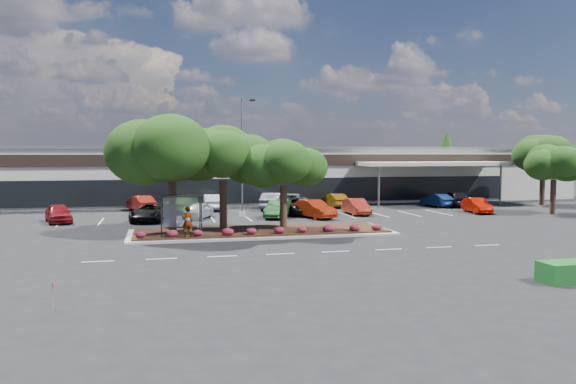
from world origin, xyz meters
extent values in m
plane|color=black|center=(0.00, 0.00, 0.00)|extent=(160.00, 160.00, 0.00)
cube|color=beige|center=(0.00, 34.00, 3.00)|extent=(80.00, 20.00, 6.00)
cube|color=#525255|center=(0.00, 34.00, 6.10)|extent=(80.40, 20.40, 0.30)
cube|color=black|center=(0.00, 23.95, 4.80)|extent=(80.00, 0.25, 1.20)
cube|color=black|center=(0.00, 23.95, 1.60)|extent=(60.00, 0.18, 2.60)
cube|color=#AF0D0C|center=(-6.00, 23.88, 4.80)|extent=(6.00, 0.12, 1.00)
cube|color=beige|center=(20.00, 21.50, 4.40)|extent=(16.00, 5.00, 0.40)
cylinder|color=slate|center=(13.00, 19.50, 2.10)|extent=(0.24, 0.24, 4.20)
cylinder|color=slate|center=(27.00, 19.50, 2.10)|extent=(0.24, 0.24, 4.20)
cube|color=#ACACA6|center=(-2.00, 4.00, 0.07)|extent=(18.00, 6.00, 0.15)
cube|color=#3F2716|center=(-2.00, 4.00, 0.20)|extent=(17.20, 5.20, 0.12)
cube|color=silver|center=(-12.00, -4.00, 0.01)|extent=(1.60, 0.12, 0.01)
cube|color=silver|center=(-8.80, -4.00, 0.01)|extent=(1.60, 0.12, 0.01)
cube|color=silver|center=(-5.60, -4.00, 0.01)|extent=(1.60, 0.12, 0.01)
cube|color=silver|center=(-2.40, -4.00, 0.01)|extent=(1.60, 0.12, 0.01)
cube|color=silver|center=(0.80, -4.00, 0.01)|extent=(1.60, 0.12, 0.01)
cube|color=silver|center=(4.00, -4.00, 0.01)|extent=(1.60, 0.12, 0.01)
cube|color=silver|center=(7.20, -4.00, 0.01)|extent=(1.60, 0.12, 0.01)
cube|color=silver|center=(10.40, -4.00, 0.01)|extent=(1.60, 0.12, 0.01)
cube|color=silver|center=(-16.50, 13.50, 0.01)|extent=(0.12, 5.00, 0.01)
cube|color=silver|center=(-13.50, 13.50, 0.01)|extent=(0.12, 5.00, 0.01)
cube|color=silver|center=(-10.50, 13.50, 0.01)|extent=(0.12, 5.00, 0.01)
cube|color=silver|center=(-7.50, 13.50, 0.01)|extent=(0.12, 5.00, 0.01)
cube|color=silver|center=(-4.50, 13.50, 0.01)|extent=(0.12, 5.00, 0.01)
cube|color=silver|center=(-1.50, 13.50, 0.01)|extent=(0.12, 5.00, 0.01)
cube|color=silver|center=(1.50, 13.50, 0.01)|extent=(0.12, 5.00, 0.01)
cube|color=silver|center=(4.50, 13.50, 0.01)|extent=(0.12, 5.00, 0.01)
cube|color=silver|center=(7.50, 13.50, 0.01)|extent=(0.12, 5.00, 0.01)
cube|color=silver|center=(10.50, 13.50, 0.01)|extent=(0.12, 5.00, 0.01)
cube|color=silver|center=(13.50, 13.50, 0.01)|extent=(0.12, 5.00, 0.01)
cube|color=silver|center=(16.50, 13.50, 0.01)|extent=(0.12, 5.00, 0.01)
cylinder|color=black|center=(-8.75, 3.45, 1.51)|extent=(0.08, 0.08, 2.50)
cylinder|color=black|center=(-6.25, 3.45, 1.51)|extent=(0.08, 0.08, 2.50)
cylinder|color=black|center=(-8.75, 2.15, 1.51)|extent=(0.08, 0.08, 2.50)
cylinder|color=black|center=(-6.25, 2.15, 1.51)|extent=(0.08, 0.08, 2.50)
cube|color=black|center=(-7.50, 2.80, 2.80)|extent=(2.75, 1.55, 0.10)
cube|color=silver|center=(-7.50, 3.45, 1.63)|extent=(2.30, 0.03, 2.00)
cube|color=black|center=(-7.50, 3.05, 0.71)|extent=(2.00, 0.35, 0.06)
cone|color=#163610|center=(34.00, 44.00, 4.50)|extent=(3.96, 3.96, 9.00)
imported|color=#594C47|center=(-7.16, 1.70, 1.24)|extent=(0.78, 0.58, 1.96)
cube|color=#ACACA6|center=(-1.75, 14.69, 0.20)|extent=(0.50, 0.50, 0.40)
cylinder|color=slate|center=(-1.75, 14.69, 5.38)|extent=(0.14, 0.14, 9.95)
cube|color=slate|center=(-1.31, 14.60, 10.20)|extent=(0.93, 0.40, 0.14)
cube|color=black|center=(-0.82, 14.49, 10.13)|extent=(0.50, 0.39, 0.18)
cube|color=#A17F54|center=(-12.63, -13.00, 0.50)|extent=(0.03, 0.03, 1.01)
cube|color=#E03B83|center=(-12.58, -13.00, 0.93)|extent=(0.02, 0.14, 0.18)
imported|color=maroon|center=(-16.71, 13.56, 0.75)|extent=(2.87, 4.73, 1.50)
imported|color=black|center=(-9.60, 12.97, 0.73)|extent=(3.61, 5.71, 1.47)
imported|color=#9EA1A9|center=(-5.62, 13.87, 0.69)|extent=(3.13, 4.38, 1.38)
imported|color=#16471C|center=(1.04, 12.82, 0.73)|extent=(3.27, 4.69, 1.46)
imported|color=maroon|center=(4.04, 12.04, 0.77)|extent=(3.09, 4.95, 1.54)
imported|color=black|center=(3.19, 14.97, 0.74)|extent=(3.67, 5.77, 1.48)
imported|color=maroon|center=(8.54, 13.84, 0.72)|extent=(1.58, 4.37, 1.43)
imported|color=#9E0E00|center=(19.91, 12.58, 0.69)|extent=(2.10, 4.38, 1.39)
imported|color=#9E1E12|center=(-10.54, 21.24, 0.75)|extent=(2.99, 4.83, 1.50)
imported|color=#184112|center=(-6.71, 18.74, 0.76)|extent=(3.37, 4.87, 1.52)
imported|color=#B4BBC3|center=(-3.80, 20.76, 0.76)|extent=(1.78, 4.70, 1.53)
imported|color=#4D4C53|center=(2.04, 19.81, 0.84)|extent=(3.54, 5.37, 1.67)
imported|color=slate|center=(3.66, 18.41, 0.85)|extent=(4.72, 6.68, 1.69)
imported|color=#6A4307|center=(8.78, 20.89, 0.70)|extent=(1.74, 4.34, 1.40)
imported|color=navy|center=(19.15, 18.81, 0.67)|extent=(2.08, 4.24, 1.34)
imported|color=black|center=(21.15, 18.65, 0.84)|extent=(2.68, 5.16, 1.68)
camera|label=1|loc=(-8.94, -33.93, 5.57)|focal=35.00mm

